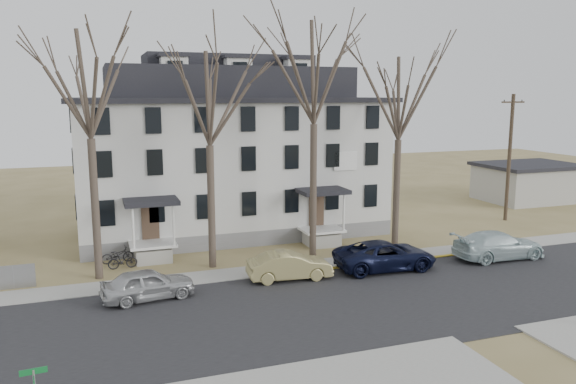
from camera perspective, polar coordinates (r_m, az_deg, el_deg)
name	(u,v)px	position (r m, az deg, el deg)	size (l,w,h in m)	color
ground	(377,321)	(24.67, 9.00, -12.81)	(120.00, 120.00, 0.00)	olive
main_road	(356,304)	(26.31, 6.91, -11.27)	(120.00, 10.00, 0.04)	#27272A
far_sidewalk	(308,267)	(31.49, 2.05, -7.61)	(120.00, 2.00, 0.08)	#A09F97
yellow_curb	(395,263)	(32.82, 10.85, -7.06)	(14.00, 0.25, 0.06)	gold
boarding_house	(229,154)	(39.17, -5.97, 3.85)	(20.80, 12.36, 12.05)	slate
distant_building	(528,182)	(55.00, 23.22, 0.95)	(8.50, 6.50, 3.35)	#A09F97
tree_far_left	(87,76)	(29.77, -19.72, 11.01)	(8.40, 8.40, 13.72)	#473B31
tree_mid_left	(209,92)	(30.35, -8.07, 10.05)	(7.80, 7.80, 12.74)	#473B31
tree_center	(314,65)	(32.12, 2.68, 12.77)	(9.00, 9.00, 14.70)	#473B31
tree_mid_right	(400,92)	(34.51, 11.29, 9.93)	(7.80, 7.80, 12.74)	#473B31
utility_pole_far	(509,156)	(45.20, 21.57, 3.41)	(2.00, 0.28, 9.50)	#3D3023
car_silver	(148,285)	(27.22, -14.05, -9.15)	(1.72, 4.27, 1.45)	#B4B6B6
car_tan	(289,266)	(29.16, 0.15, -7.57)	(1.52, 4.36, 1.44)	#9D9259
car_navy	(385,256)	(31.24, 9.84, -6.41)	(2.58, 5.59, 1.55)	black
car_white	(499,246)	(34.92, 20.61, -5.13)	(2.23, 5.49, 1.59)	silver
bicycle_left	(117,256)	(33.37, -16.94, -6.20)	(0.62, 1.78, 0.94)	black
bicycle_right	(123,261)	(32.22, -16.46, -6.74)	(0.44, 1.57, 0.95)	black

